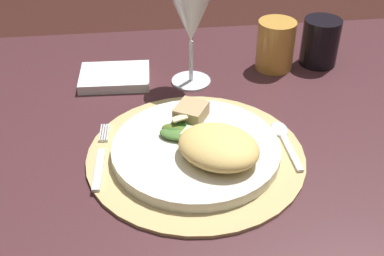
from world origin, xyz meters
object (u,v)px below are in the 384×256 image
Objects in this scene: napkin at (115,77)px; wine_glass at (191,20)px; dinner_plate at (196,149)px; spoon at (283,136)px; amber_tumbler at (275,45)px; dark_tumbler at (320,42)px; fork at (100,159)px; dining_table at (223,209)px.

wine_glass is (0.15, -0.02, 0.12)m from napkin.
dinner_plate reaches higher than spoon.
amber_tumbler reaches higher than dark_tumbler.
amber_tumbler is at bearing -175.70° from dark_tumbler.
dark_tumbler is at bearing 32.27° from fork.
dark_tumbler is (0.27, 0.05, -0.08)m from wine_glass.
wine_glass is (0.02, 0.23, 0.11)m from dinner_plate.
spoon is at bearing -100.92° from amber_tumbler.
napkin is 0.42m from dark_tumbler.
napkin is (0.02, 0.25, 0.00)m from fork.
dining_table is 0.33m from napkin.
amber_tumbler is 1.04× the size of dark_tumbler.
dining_table is at bearing 24.09° from dinner_plate.
spoon is 0.29m from dark_tumbler.
dining_table is at bearing 5.78° from fork.
dining_table is at bearing -52.12° from napkin.
wine_glass reaches higher than spoon.
amber_tumbler is (0.14, 0.25, 0.19)m from dining_table.
dark_tumbler is (0.29, 0.28, 0.03)m from dinner_plate.
dinner_plate is 0.33m from amber_tumbler.
amber_tumbler is at bearing 79.08° from spoon.
dining_table is 0.40m from dark_tumbler.
dark_tumbler reaches higher than dinner_plate.
spoon is at bearing -119.38° from dark_tumbler.
spoon reaches higher than fork.
dining_table is 15.29× the size of dark_tumbler.
spoon is (0.09, 0.00, 0.15)m from dining_table.
napkin reaches higher than fork.
wine_glass is at bearing 53.86° from fork.
amber_tumbler reaches higher than dining_table.
wine_glass is 1.83× the size of amber_tumbler.
wine_glass is 0.28m from dark_tumbler.
dinner_plate is 2.73× the size of dark_tumbler.
amber_tumbler reaches higher than spoon.
wine_glass is (-0.03, 0.21, 0.27)m from dining_table.
spoon is at bearing -58.52° from wine_glass.
fork is 1.64× the size of amber_tumbler.
dining_table is 5.60× the size of dinner_plate.
napkin is at bearing 140.29° from spoon.
fork is at bearing -174.22° from dining_table.
dark_tumbler is at bearing 47.07° from dining_table.
dinner_plate is 2.63× the size of amber_tumbler.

